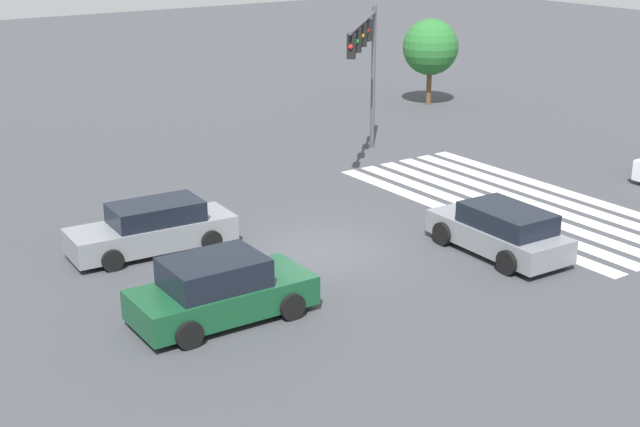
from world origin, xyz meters
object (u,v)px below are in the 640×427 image
Objects in this scene: car_1 at (500,231)px; tree_corner_a at (430,47)px; traffic_signal_mast at (365,50)px; car_4 at (220,290)px; car_3 at (153,228)px.

tree_corner_a is at bearing -33.90° from car_1.
car_1 is at bearing 30.21° from traffic_signal_mast.
traffic_signal_mast is at bearing -13.05° from car_1.
traffic_signal_mast is 15.15m from car_4.
tree_corner_a reaches higher than car_4.
car_4 is at bearing 86.93° from car_3.
car_1 is 0.90× the size of car_3.
car_3 is 1.13× the size of tree_corner_a.
car_3 is 5.21m from car_4.
car_4 reaches higher than car_1.
car_3 is at bearing 84.59° from car_4.
traffic_signal_mast is at bearing 40.06° from car_4.
traffic_signal_mast reaches higher than car_3.
tree_corner_a is (11.19, -20.48, 2.23)m from car_3.
car_1 is at bearing 147.59° from car_3.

